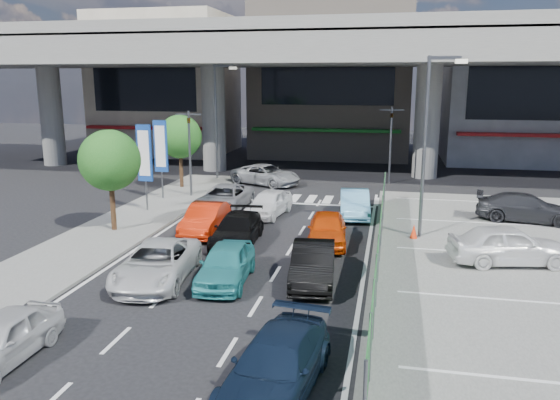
% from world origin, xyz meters
% --- Properties ---
extents(ground, '(120.00, 120.00, 0.00)m').
position_xyz_m(ground, '(0.00, 0.00, 0.00)').
color(ground, black).
rests_on(ground, ground).
extents(parking_lot, '(12.00, 28.00, 0.06)m').
position_xyz_m(parking_lot, '(11.00, 2.00, 0.03)').
color(parking_lot, '#5C5C59').
rests_on(parking_lot, ground).
extents(sidewalk_left, '(4.00, 30.00, 0.12)m').
position_xyz_m(sidewalk_left, '(-7.00, 4.00, 0.06)').
color(sidewalk_left, '#5C5C59').
rests_on(sidewalk_left, ground).
extents(fence_run, '(0.16, 22.00, 1.80)m').
position_xyz_m(fence_run, '(5.30, 1.00, 0.90)').
color(fence_run, '#21602A').
rests_on(fence_run, ground).
extents(expressway, '(64.00, 14.00, 10.75)m').
position_xyz_m(expressway, '(0.00, 22.00, 8.76)').
color(expressway, slate).
rests_on(expressway, ground).
extents(building_west, '(12.00, 10.90, 13.00)m').
position_xyz_m(building_west, '(-16.00, 31.97, 6.49)').
color(building_west, '#A19682').
rests_on(building_west, ground).
extents(building_center, '(14.00, 10.90, 15.00)m').
position_xyz_m(building_center, '(0.00, 32.97, 7.49)').
color(building_center, gray).
rests_on(building_center, ground).
extents(building_east, '(12.00, 10.90, 12.00)m').
position_xyz_m(building_east, '(16.00, 31.97, 5.99)').
color(building_east, gray).
rests_on(building_east, ground).
extents(traffic_light_left, '(1.60, 1.24, 5.20)m').
position_xyz_m(traffic_light_left, '(-6.20, 12.00, 3.94)').
color(traffic_light_left, '#595B60').
rests_on(traffic_light_left, ground).
extents(traffic_light_right, '(1.60, 1.24, 5.20)m').
position_xyz_m(traffic_light_right, '(5.50, 19.00, 3.94)').
color(traffic_light_right, '#595B60').
rests_on(traffic_light_right, ground).
extents(street_lamp_right, '(1.65, 0.22, 8.00)m').
position_xyz_m(street_lamp_right, '(7.17, 6.00, 4.77)').
color(street_lamp_right, '#595B60').
rests_on(street_lamp_right, ground).
extents(street_lamp_left, '(1.65, 0.22, 8.00)m').
position_xyz_m(street_lamp_left, '(-6.33, 18.00, 4.77)').
color(street_lamp_left, '#595B60').
rests_on(street_lamp_left, ground).
extents(signboard_near, '(0.80, 0.14, 4.70)m').
position_xyz_m(signboard_near, '(-7.20, 7.99, 3.06)').
color(signboard_near, '#595B60').
rests_on(signboard_near, ground).
extents(signboard_far, '(0.80, 0.14, 4.70)m').
position_xyz_m(signboard_far, '(-7.60, 10.99, 3.06)').
color(signboard_far, '#595B60').
rests_on(signboard_far, ground).
extents(tree_near, '(2.80, 2.80, 4.80)m').
position_xyz_m(tree_near, '(-7.00, 4.00, 3.39)').
color(tree_near, '#382314').
rests_on(tree_near, ground).
extents(tree_far, '(2.80, 2.80, 4.80)m').
position_xyz_m(tree_far, '(-7.80, 14.50, 3.39)').
color(tree_far, '#382314').
rests_on(tree_far, ground).
extents(van_white_back_left, '(1.53, 3.72, 1.26)m').
position_xyz_m(van_white_back_left, '(-3.83, -7.64, 0.63)').
color(van_white_back_left, silver).
rests_on(van_white_back_left, ground).
extents(minivan_navy_back, '(2.34, 4.69, 1.31)m').
position_xyz_m(minivan_navy_back, '(3.24, -7.55, 0.65)').
color(minivan_navy_back, '#101D31').
rests_on(minivan_navy_back, ground).
extents(sedan_white_mid_left, '(2.78, 5.12, 1.36)m').
position_xyz_m(sedan_white_mid_left, '(-2.35, -1.57, 0.68)').
color(sedan_white_mid_left, silver).
rests_on(sedan_white_mid_left, ground).
extents(taxi_teal_mid, '(1.94, 4.17, 1.38)m').
position_xyz_m(taxi_teal_mid, '(0.07, -1.17, 0.69)').
color(taxi_teal_mid, teal).
rests_on(taxi_teal_mid, ground).
extents(hatch_black_mid_right, '(1.84, 4.31, 1.38)m').
position_xyz_m(hatch_black_mid_right, '(3.07, -0.56, 0.69)').
color(hatch_black_mid_right, black).
rests_on(hatch_black_mid_right, ground).
extents(taxi_orange_left, '(1.65, 4.25, 1.38)m').
position_xyz_m(taxi_orange_left, '(-2.72, 4.67, 0.69)').
color(taxi_orange_left, red).
rests_on(taxi_orange_left, ground).
extents(sedan_black_mid, '(2.09, 4.56, 1.29)m').
position_xyz_m(sedan_black_mid, '(-0.81, 3.34, 0.65)').
color(sedan_black_mid, black).
rests_on(sedan_black_mid, ground).
extents(taxi_orange_right, '(2.01, 4.19, 1.38)m').
position_xyz_m(taxi_orange_right, '(3.01, 4.09, 0.69)').
color(taxi_orange_right, '#D64008').
rests_on(taxi_orange_right, ground).
extents(wagon_silver_front_left, '(2.39, 5.01, 1.38)m').
position_xyz_m(wagon_silver_front_left, '(-3.22, 9.10, 0.69)').
color(wagon_silver_front_left, '#929499').
rests_on(wagon_silver_front_left, ground).
extents(sedan_white_front_mid, '(2.16, 4.18, 1.36)m').
position_xyz_m(sedan_white_front_mid, '(-0.59, 8.53, 0.68)').
color(sedan_white_front_mid, white).
rests_on(sedan_white_front_mid, ground).
extents(kei_truck_front_right, '(1.88, 4.31, 1.38)m').
position_xyz_m(kei_truck_front_right, '(3.83, 9.26, 0.69)').
color(kei_truck_front_right, '#6AB8E5').
rests_on(kei_truck_front_right, ground).
extents(crossing_wagon_silver, '(5.38, 4.08, 1.36)m').
position_xyz_m(crossing_wagon_silver, '(-2.69, 16.88, 0.68)').
color(crossing_wagon_silver, '#989BA0').
rests_on(crossing_wagon_silver, ground).
extents(parked_sedan_white, '(4.76, 2.63, 1.53)m').
position_xyz_m(parked_sedan_white, '(10.15, 2.75, 0.83)').
color(parked_sedan_white, silver).
rests_on(parked_sedan_white, parking_lot).
extents(parked_sedan_dgrey, '(5.01, 2.67, 1.38)m').
position_xyz_m(parked_sedan_dgrey, '(12.31, 9.79, 0.75)').
color(parked_sedan_dgrey, '#292A2E').
rests_on(parked_sedan_dgrey, parking_lot).
extents(traffic_cone, '(0.43, 0.43, 0.63)m').
position_xyz_m(traffic_cone, '(6.73, 5.58, 0.38)').
color(traffic_cone, red).
rests_on(traffic_cone, parking_lot).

